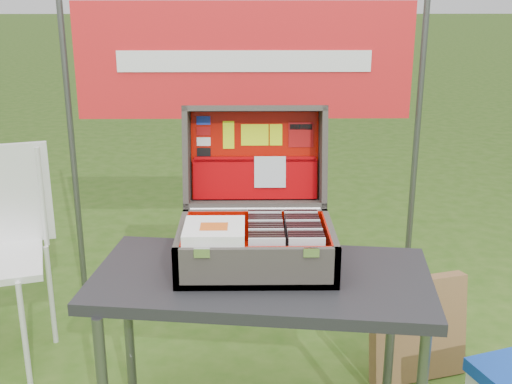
{
  "coord_description": "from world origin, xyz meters",
  "views": [
    {
      "loc": [
        0.02,
        -1.98,
        1.63
      ],
      "look_at": [
        0.04,
        0.1,
        0.97
      ],
      "focal_mm": 45.0,
      "sensor_mm": 36.0,
      "label": 1
    }
  ],
  "objects": [
    {
      "name": "songbook_6",
      "position": [
        -0.09,
        -0.02,
        0.89
      ],
      "size": [
        0.2,
        0.2,
        0.0
      ],
      "primitive_type": "cube",
      "color": "white",
      "rests_on": "suitcase_base_wall_front"
    },
    {
      "name": "suitcase_liner_floor",
      "position": [
        0.04,
        0.06,
        0.73
      ],
      "size": [
        0.49,
        0.34,
        0.01
      ],
      "primitive_type": "cube",
      "color": "#C11103",
      "rests_on": "suitcase_base_bottom"
    },
    {
      "name": "lid_card_neon_main",
      "position": [
        0.04,
        0.41,
        1.1
      ],
      "size": [
        0.1,
        0.02,
        0.08
      ],
      "primitive_type": "cube",
      "rotation": [
        -1.76,
        0.0,
        0.0
      ],
      "color": "#D0F30E",
      "rests_on": "suitcase_lid_liner"
    },
    {
      "name": "cd_right_11",
      "position": [
        0.2,
        0.14,
        0.8
      ],
      "size": [
        0.12,
        0.01,
        0.14
      ],
      "primitive_type": "cube",
      "color": "black",
      "rests_on": "suitcase_liner_floor"
    },
    {
      "name": "cd_right_1",
      "position": [
        0.2,
        -0.07,
        0.8
      ],
      "size": [
        0.12,
        0.01,
        0.14
      ],
      "primitive_type": "cube",
      "color": "black",
      "rests_on": "suitcase_liner_floor"
    },
    {
      "name": "table_leg_br",
      "position": [
        0.57,
        0.22,
        0.34
      ],
      "size": [
        0.04,
        0.04,
        0.67
      ],
      "primitive_type": "cylinder",
      "color": "#59595B",
      "rests_on": "ground"
    },
    {
      "name": "suitcase_liner_wall_front",
      "position": [
        0.04,
        -0.11,
        0.79
      ],
      "size": [
        0.49,
        0.01,
        0.12
      ],
      "primitive_type": "cube",
      "color": "#C11103",
      "rests_on": "suitcase_base_bottom"
    },
    {
      "name": "lid_sticker_cc_c",
      "position": [
        -0.15,
        0.4,
        1.07
      ],
      "size": [
        0.05,
        0.01,
        0.03
      ],
      "primitive_type": "cube",
      "rotation": [
        -1.76,
        0.0,
        0.0
      ],
      "color": "white",
      "rests_on": "suitcase_lid_liner"
    },
    {
      "name": "cd_right_9",
      "position": [
        0.2,
        0.1,
        0.8
      ],
      "size": [
        0.12,
        0.01,
        0.14
      ],
      "primitive_type": "cube",
      "color": "black",
      "rests_on": "suitcase_liner_floor"
    },
    {
      "name": "banner",
      "position": [
        0.0,
        1.09,
        1.3
      ],
      "size": [
        1.6,
        0.02,
        0.55
      ],
      "primitive_type": "cube",
      "color": "red",
      "rests_on": "banner_post_left"
    },
    {
      "name": "songbook_4",
      "position": [
        -0.09,
        -0.02,
        0.88
      ],
      "size": [
        0.2,
        0.2,
        0.0
      ],
      "primitive_type": "cube",
      "color": "white",
      "rests_on": "suitcase_base_wall_front"
    },
    {
      "name": "suitcase_lid_liner",
      "position": [
        0.04,
        0.4,
        1.02
      ],
      "size": [
        0.49,
        0.07,
        0.33
      ],
      "primitive_type": "cube",
      "rotation": [
        -1.76,
        0.0,
        0.0
      ],
      "color": "#C11103",
      "rests_on": "suitcase_lid_back"
    },
    {
      "name": "chair_backrest",
      "position": [
        -1.1,
        0.77,
        0.74
      ],
      "size": [
        0.43,
        0.16,
        0.46
      ],
      "primitive_type": "cube",
      "rotation": [
        0.0,
        0.0,
        0.3
      ],
      "color": "silver",
      "rests_on": "chair_seat"
    },
    {
      "name": "cd_left_5",
      "position": [
        0.08,
        0.02,
        0.8
      ],
      "size": [
        0.12,
        0.01,
        0.14
      ],
      "primitive_type": "cube",
      "color": "black",
      "rests_on": "suitcase_liner_floor"
    },
    {
      "name": "banner_text",
      "position": [
        0.0,
        1.08,
        1.3
      ],
      "size": [
        1.2,
        0.0,
        0.1
      ],
      "primitive_type": "cube",
      "color": "white",
      "rests_on": "banner"
    },
    {
      "name": "suitcase_lid_rim_right",
      "position": [
        0.3,
        0.35,
        1.03
      ],
      "size": [
        0.02,
        0.21,
        0.4
      ],
      "primitive_type": "cube",
      "rotation": [
        -1.76,
        0.0,
        0.0
      ],
      "color": "#615A51",
      "rests_on": "suitcase_lid_back"
    },
    {
      "name": "cd_right_10",
      "position": [
        0.2,
        0.12,
        0.8
      ],
      "size": [
        0.12,
        0.01,
        0.14
      ],
      "primitive_type": "cube",
      "color": "black",
      "rests_on": "suitcase_liner_floor"
    },
    {
      "name": "lid_sticker_band_bar",
      "position": [
        0.22,
        0.41,
        1.13
      ],
      "size": [
        0.09,
        0.01,
        0.02
      ],
      "primitive_type": "cube",
      "rotation": [
        -1.76,
        0.0,
        0.0
      ],
      "color": "black",
      "rests_on": "suitcase_lid_liner"
    },
    {
      "name": "suitcase_pocket_edge",
      "position": [
        0.04,
        0.37,
        1.01
      ],
      "size": [
        0.46,
        0.02,
        0.02
      ],
      "primitive_type": "cube",
      "rotation": [
        -1.76,
        0.0,
        0.0
      ],
      "color": "#A20004",
      "rests_on": "suitcase_lid_pocket"
    },
    {
      "name": "cd_left_10",
      "position": [
        0.08,
        0.12,
        0.8
      ],
      "size": [
        0.12,
        0.01,
        0.14
      ],
      "primitive_type": "cube",
      "color": "black",
      "rests_on": "suitcase_liner_floor"
    },
    {
      "name": "banner_post_left",
      "position": [
        -0.85,
        1.1,
        0.85
      ],
      "size": [
        0.03,
        0.03,
        1.7
      ],
      "primitive_type": "cylinder",
      "color": "#59595B",
      "rests_on": "ground"
    },
    {
      "name": "lid_sticker_cc_b",
      "position": [
        -0.15,
        0.41,
        1.11
      ],
      "size": [
        0.05,
        0.01,
        0.03
      ],
      "primitive_type": "cube",
      "rotation": [
        -1.76,
        0.0,
        0.0
      ],
      "color": "#9C0B0B",
      "rests_on": "suitcase_lid_liner"
    },
    {
      "name": "cd_right_2",
      "position": [
        0.2,
        -0.05,
        0.8
      ],
      "size": [
        0.12,
        0.01,
        0.14
      ],
      "primitive_type": "cube",
      "color": "black",
      "rests_on": "suitcase_liner_floor"
    },
    {
      "name": "suitcase_base_wall_right",
      "position": [
        0.3,
        0.06,
        0.78
      ],
      "size": [
        0.02,
        0.38,
        0.14
      ],
      "primitive_type": "cube",
      "color": "#615A51",
      "rests_on": "table_top"
    },
    {
      "name": "suitcase_lid_rim_far",
      "position": [
        0.04,
        0.38,
        1.2
      ],
      "size": [
        0.53,
        0.14,
        0.05
      ],
      "primitive_type": "cube",
      "rotation": [
        -1.76,
        0.0,
        0.0
      ],
      "color": "#615A51",
      "rests_on": "suitcase_lid_back"
    },
    {
      "name": "songbook_2",
      "position": [
        -0.09,
        -0.02,
        0.87
      ],
      "size": [
        0.2,
        0.2,
        0.0
      ],
      "primitive_type": "cube",
      "color": "white",
      "rests_on": "suitcase_base_wall_front"
    },
    {
      "name": "suitcase_lid_pocket",
      "position": [
        0.04,
        0.36,
        0.93
      ],
      "size": [
        0.47,
        0.06,
        0.16
      ],
      "primitive_type": "cube",
      "rotation": [
        -1.76,
        0.0,
        0.0
      ],
      "color": "#A20004",
      "rests_on": "suitcase_lid_liner"
    },
    {
      "name": "lid_sticker_band",
      "position": [
        0.22,
        0.41,
        1.1
      ],
      "size": [
        0.1,
        0.02,
        0.09
      ],
      "primitive_type": "cube",
      "rotation": [
        -1.76,
        0.0,
        0.0
      ],
      "color": "#9C0B0B",
      "rests_on": "suitcase_lid_liner"
    },
    {
      "name": "suitcase_liner_wall_right",
      "position": [
        0.29,
        0.06,
        0.79
      ],
      "size": [
        0.01,
        0.34,
        0.12
      ],
      "primitive_type": "cube",
      "color": "#C11103",
      "rests_on": "suitcase_base_bottom"
    },
    {
      "name": "cd_left_0",
      "position": [
        0.08,
        -0.09,
        0.8
      ],
      "size": [
        0.12,
        0.01,
        0.14
      ],
      "primitive_type": "cube",
      "color": "silver",
      "rests_on": "suitcase_liner_floor"
    },
    {
      "name": "lid_sticker_cc_a",
      "position": [
        -0.15,
        0.42,
        1.15
      ],
      "size": [
        0.05,
        0.01,
        0.03
      ],
      "primitive_type": "cube",
      "rotation": [
        -1.76,
        0.0,
        0.0
      ],
      "color": "#1933B2",
      "rests_on": "suitcase_lid_liner"
    },
    {
      "name": "cd_left_1",
      "position": [
        0.08,
        -0.07,
        0.8
      ],
      "size": [
        0.12,
        0.01,
        0.14
      ],
      "primitive_type": "cube",
      "color": "black",
      "rests_on": "suitcase_liner_floor"
    },
    {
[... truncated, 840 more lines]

